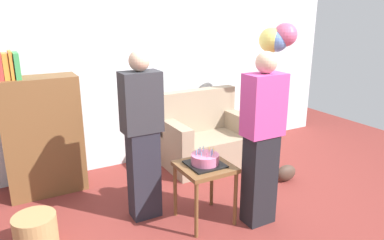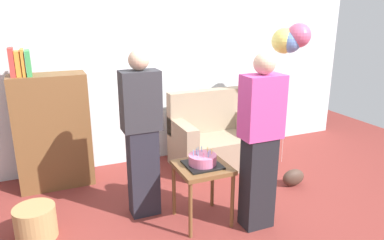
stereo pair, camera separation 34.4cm
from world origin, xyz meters
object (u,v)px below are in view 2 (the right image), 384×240
(bookshelf, at_px, (52,130))
(birthday_cake, at_px, (203,161))
(person_holding_cake, at_px, (260,142))
(person_blowing_candles, at_px, (142,134))
(wicker_basket, at_px, (36,222))
(side_table, at_px, (202,174))
(balloon_bunch, at_px, (291,39))
(couch, at_px, (214,139))
(handbag, at_px, (293,177))

(bookshelf, height_order, birthday_cake, bookshelf)
(birthday_cake, distance_m, person_holding_cake, 0.55)
(person_blowing_candles, distance_m, wicker_basket, 1.22)
(side_table, bearing_deg, balloon_bunch, 29.77)
(couch, xyz_separation_m, birthday_cake, (-0.71, -1.18, 0.29))
(couch, bearing_deg, side_table, -121.05)
(couch, relative_size, side_table, 1.90)
(bookshelf, distance_m, wicker_basket, 1.18)
(side_table, relative_size, person_holding_cake, 0.35)
(birthday_cake, bearing_deg, handbag, 11.20)
(couch, distance_m, bookshelf, 1.99)
(birthday_cake, relative_size, wicker_basket, 0.89)
(person_holding_cake, height_order, handbag, person_holding_cake)
(bookshelf, xyz_separation_m, birthday_cake, (1.24, -1.36, -0.04))
(bookshelf, bearing_deg, couch, -5.09)
(person_holding_cake, xyz_separation_m, handbag, (0.84, 0.52, -0.73))
(birthday_cake, relative_size, balloon_bunch, 0.18)
(couch, xyz_separation_m, person_blowing_candles, (-1.18, -0.82, 0.49))
(bookshelf, distance_m, handbag, 2.81)
(handbag, bearing_deg, person_blowing_candles, 176.55)
(person_holding_cake, distance_m, handbag, 1.23)
(couch, relative_size, balloon_bunch, 0.61)
(handbag, bearing_deg, person_holding_cake, -148.31)
(person_blowing_candles, height_order, handbag, person_blowing_candles)
(person_holding_cake, xyz_separation_m, wicker_basket, (-1.92, 0.59, -0.68))
(side_table, height_order, wicker_basket, side_table)
(couch, distance_m, balloon_bunch, 1.58)
(couch, distance_m, handbag, 1.12)
(balloon_bunch, bearing_deg, person_holding_cake, -134.58)
(couch, height_order, person_holding_cake, person_holding_cake)
(wicker_basket, relative_size, handbag, 1.29)
(wicker_basket, height_order, handbag, wicker_basket)
(birthday_cake, distance_m, wicker_basket, 1.59)
(person_blowing_candles, relative_size, wicker_basket, 4.53)
(birthday_cake, xyz_separation_m, balloon_bunch, (1.61, 0.92, 0.99))
(couch, xyz_separation_m, person_holding_cake, (-0.27, -1.45, 0.49))
(side_table, xyz_separation_m, handbag, (1.28, 0.25, -0.39))
(side_table, relative_size, person_blowing_candles, 0.35)
(person_holding_cake, relative_size, wicker_basket, 4.53)
(couch, distance_m, person_blowing_candles, 1.52)
(wicker_basket, distance_m, handbag, 2.76)
(couch, xyz_separation_m, side_table, (-0.71, -1.18, 0.15))
(person_blowing_candles, xyz_separation_m, wicker_basket, (-1.01, -0.03, -0.68))
(side_table, bearing_deg, couch, 58.95)
(birthday_cake, relative_size, person_holding_cake, 0.20)
(person_blowing_candles, bearing_deg, side_table, -28.48)
(person_blowing_candles, distance_m, balloon_bunch, 2.29)
(person_holding_cake, distance_m, balloon_bunch, 1.84)
(couch, xyz_separation_m, handbag, (0.57, -0.93, -0.24))
(wicker_basket, relative_size, balloon_bunch, 0.20)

